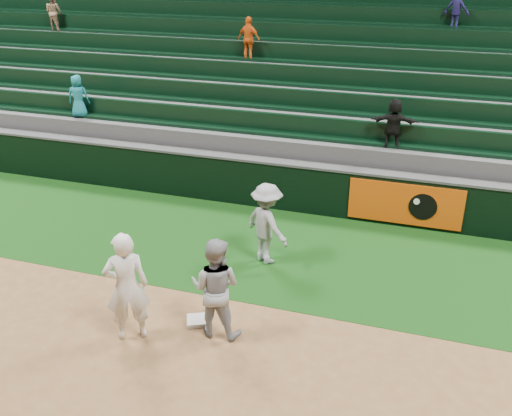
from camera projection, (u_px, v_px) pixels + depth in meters
The scene contains 8 objects.
ground at pixel (202, 326), 9.97m from camera, with size 70.00×70.00×0.00m, color brown.
foul_grass at pixel (255, 247), 12.56m from camera, with size 36.00×4.20×0.01m, color #0D340D.
first_base at pixel (197, 321), 10.05m from camera, with size 0.35×0.35×0.08m, color white.
first_baseman at pixel (127, 287), 9.30m from camera, with size 0.72×0.47×1.97m, color white.
baserunner at pixel (216, 288), 9.44m from camera, with size 0.87×0.68×1.80m, color #92959B.
base_coach at pixel (267, 224), 11.65m from camera, with size 1.12×0.65×1.74m, color #9496A1.
field_wall at pixel (284, 185), 14.18m from camera, with size 36.00×0.45×1.25m.
stadium_seating at pixel (317, 106), 17.00m from camera, with size 36.00×5.95×5.02m.
Camera 1 is at (3.41, -7.49, 6.06)m, focal length 40.00 mm.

